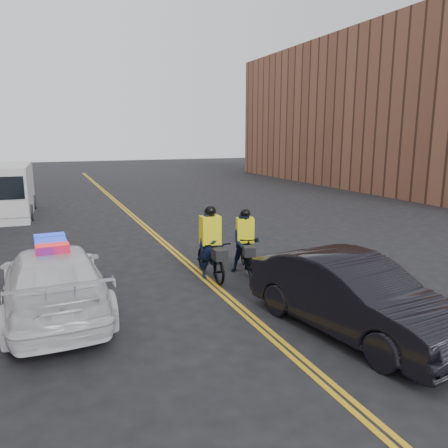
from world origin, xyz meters
name	(u,v)px	position (x,y,z in m)	size (l,w,h in m)	color
ground	(228,299)	(0.00, 0.00, 0.00)	(120.00, 120.00, 0.00)	black
center_line_left	(149,232)	(-0.08, 8.00, 0.01)	(0.10, 60.00, 0.01)	gold
center_line_right	(153,231)	(0.08, 8.00, 0.01)	(0.10, 60.00, 0.01)	gold
building_across	(398,113)	(22.00, 18.00, 5.50)	(12.00, 30.00, 11.00)	brown
police_cruiser	(54,280)	(-3.81, 0.70, 0.75)	(2.24, 5.18, 1.65)	silver
dark_sedan	(352,295)	(1.52, -2.55, 0.76)	(1.61, 4.62, 1.52)	black
cargo_van	(7,191)	(-5.51, 13.97, 1.20)	(2.41, 5.92, 2.45)	silver
cyclist_near	(210,253)	(0.18, 1.66, 0.70)	(0.75, 2.05, 2.00)	black
cyclist_far	(245,247)	(1.28, 1.81, 0.72)	(0.96, 1.87, 1.82)	black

